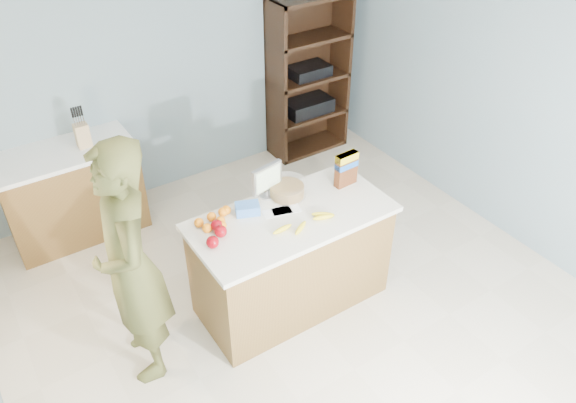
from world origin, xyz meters
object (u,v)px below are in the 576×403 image
counter_peninsula (291,263)px  shelving_unit (306,79)px  person (131,267)px  cereal_box (346,167)px  tv (267,179)px

counter_peninsula → shelving_unit: bearing=52.9°
person → shelving_unit: bearing=134.3°
person → cereal_box: (1.83, 0.04, 0.13)m
person → tv: size_ratio=6.67×
shelving_unit → cereal_box: bearing=-116.2°
counter_peninsula → shelving_unit: 2.61m
person → counter_peninsula: bearing=95.5°
person → tv: person is taller
person → cereal_box: size_ratio=6.56×
tv → shelving_unit: bearing=47.8°
person → cereal_box: 1.83m
shelving_unit → person: person is taller
tv → person: bearing=-168.7°
shelving_unit → cereal_box: (-0.95, -1.94, 0.20)m
shelving_unit → cereal_box: 2.17m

